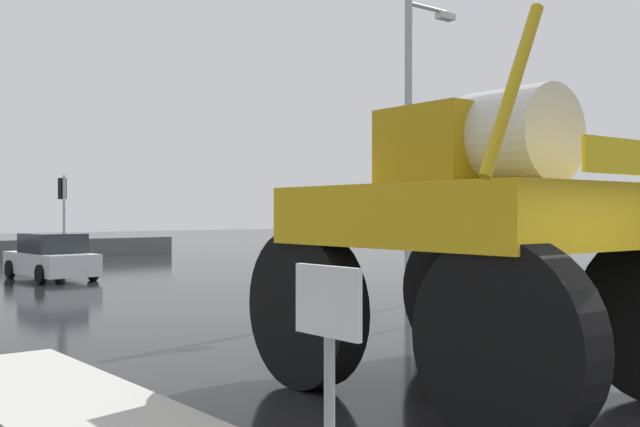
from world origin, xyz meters
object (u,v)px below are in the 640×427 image
oversize_sprayer (477,236)px  traffic_signal_near_right (410,195)px  lane_arrow_sign (328,354)px  sedan_ahead (51,258)px  streetlight_near_right (412,134)px  traffic_signal_far_left (63,200)px

oversize_sprayer → traffic_signal_near_right: 5.72m
lane_arrow_sign → traffic_signal_near_right: size_ratio=0.50×
sedan_ahead → lane_arrow_sign: bearing=162.6°
lane_arrow_sign → oversize_sprayer: oversize_sprayer is taller
oversize_sprayer → traffic_signal_near_right: oversize_sprayer is taller
sedan_ahead → streetlight_near_right: streetlight_near_right is taller
oversize_sprayer → sedan_ahead: bearing=-2.6°
traffic_signal_near_right → streetlight_near_right: size_ratio=0.48×
oversize_sprayer → traffic_signal_far_left: oversize_sprayer is taller
sedan_ahead → streetlight_near_right: bearing=-163.2°
lane_arrow_sign → traffic_signal_near_right: traffic_signal_near_right is taller
oversize_sprayer → streetlight_near_right: bearing=-39.3°
lane_arrow_sign → streetlight_near_right: streetlight_near_right is taller
oversize_sprayer → traffic_signal_far_left: bearing=-6.9°
traffic_signal_far_left → streetlight_near_right: (2.23, -17.06, 1.39)m
lane_arrow_sign → sedan_ahead: lane_arrow_sign is taller
lane_arrow_sign → traffic_signal_far_left: (7.64, 25.92, 1.33)m
traffic_signal_near_right → streetlight_near_right: streetlight_near_right is taller
lane_arrow_sign → streetlight_near_right: bearing=41.9°
sedan_ahead → traffic_signal_far_left: (2.10, 4.81, 1.97)m
lane_arrow_sign → traffic_signal_far_left: traffic_signal_far_left is taller
sedan_ahead → traffic_signal_near_right: size_ratio=1.19×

